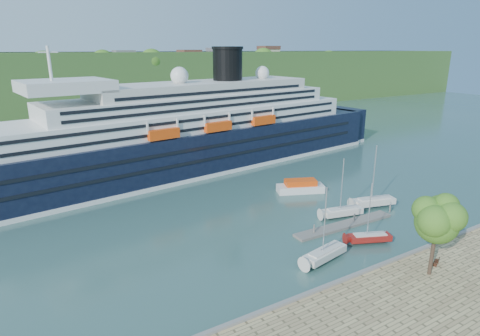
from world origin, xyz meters
name	(u,v)px	position (x,y,z in m)	size (l,w,h in m)	color
ground	(385,270)	(0.00, 0.00, 0.00)	(400.00, 400.00, 0.00)	#2F5550
far_hillside	(98,83)	(0.00, 145.00, 12.00)	(400.00, 50.00, 24.00)	#2A5522
quay_coping	(387,262)	(0.00, -0.20, 1.15)	(220.00, 0.50, 0.30)	slate
cruise_ship	(181,111)	(-4.15, 50.20, 12.94)	(115.24, 16.78, 25.88)	black
park_bench	(436,261)	(4.69, -3.30, 1.43)	(1.34, 0.55, 0.86)	#4F2716
promenade_tree	(435,232)	(2.20, -4.17, 6.12)	(6.19, 6.19, 10.24)	#3A6C1C
floating_pontoon	(344,225)	(4.91, 11.47, 0.19)	(17.48, 2.14, 0.39)	gray
sailboat_white_near	(327,226)	(-4.56, 5.44, 4.66)	(7.22, 2.01, 9.33)	silver
sailboat_red	(372,215)	(3.86, 5.81, 4.08)	(6.32, 1.76, 8.17)	maroon
sailboat_white_far	(344,190)	(7.08, 14.08, 4.57)	(7.07, 1.96, 9.13)	silver
tender_launch	(300,186)	(8.77, 26.42, 1.19)	(8.58, 2.94, 2.37)	#EE480E
sailboat_extra	(376,178)	(14.50, 14.35, 5.05)	(7.82, 2.17, 10.10)	silver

